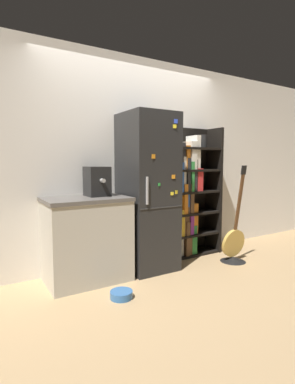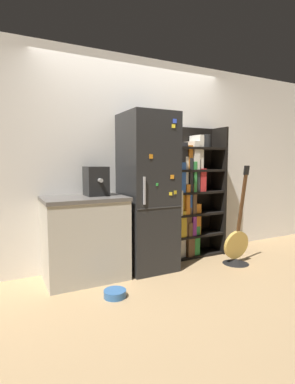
{
  "view_description": "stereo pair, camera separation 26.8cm",
  "coord_description": "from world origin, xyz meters",
  "views": [
    {
      "loc": [
        -1.85,
        -2.91,
        1.29
      ],
      "look_at": [
        0.01,
        0.15,
        0.93
      ],
      "focal_mm": 28.0,
      "sensor_mm": 36.0,
      "label": 1
    },
    {
      "loc": [
        -1.62,
        -3.04,
        1.29
      ],
      "look_at": [
        0.01,
        0.15,
        0.93
      ],
      "focal_mm": 28.0,
      "sensor_mm": 36.0,
      "label": 2
    }
  ],
  "objects": [
    {
      "name": "refrigerator",
      "position": [
        -0.0,
        0.14,
        0.93
      ],
      "size": [
        0.57,
        0.64,
        1.86
      ],
      "color": "black",
      "rests_on": "ground_plane"
    },
    {
      "name": "bookshelf",
      "position": [
        0.7,
        0.3,
        0.82
      ],
      "size": [
        0.82,
        0.34,
        1.76
      ],
      "color": "black",
      "rests_on": "ground_plane"
    },
    {
      "name": "kitchen_counter",
      "position": [
        -0.77,
        0.15,
        0.46
      ],
      "size": [
        0.88,
        0.62,
        0.91
      ],
      "color": "#BCB7A8",
      "rests_on": "ground_plane"
    },
    {
      "name": "pet_bowl",
      "position": [
        -0.65,
        -0.45,
        0.04
      ],
      "size": [
        0.22,
        0.22,
        0.07
      ],
      "color": "#3366A5",
      "rests_on": "ground_plane"
    },
    {
      "name": "guitar",
      "position": [
        1.07,
        -0.26,
        0.17
      ],
      "size": [
        0.37,
        0.33,
        1.25
      ],
      "color": "black",
      "rests_on": "ground_plane"
    },
    {
      "name": "ground_plane",
      "position": [
        0.0,
        0.0,
        0.0
      ],
      "size": [
        16.0,
        16.0,
        0.0
      ],
      "primitive_type": "plane",
      "color": "tan"
    },
    {
      "name": "espresso_machine",
      "position": [
        -0.61,
        0.21,
        1.07
      ],
      "size": [
        0.24,
        0.32,
        0.33
      ],
      "color": "black",
      "rests_on": "kitchen_counter"
    },
    {
      "name": "wall_back",
      "position": [
        0.0,
        0.47,
        1.3
      ],
      "size": [
        8.0,
        0.05,
        2.6
      ],
      "color": "white",
      "rests_on": "ground_plane"
    }
  ]
}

